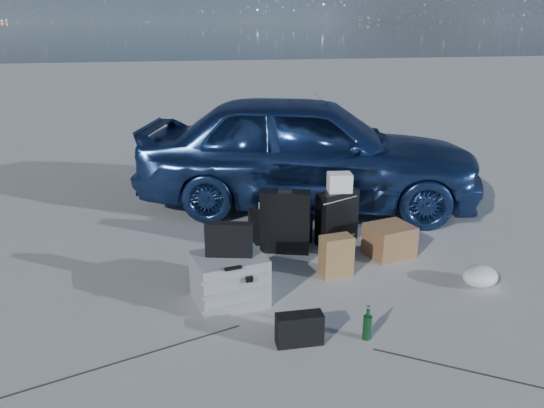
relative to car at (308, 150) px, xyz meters
The scene contains 16 objects.
ground 2.65m from the car, 104.53° to the right, with size 60.00×60.00×0.00m, color #A6A6A2.
car is the anchor object (origin of this frame).
pelican_case 2.69m from the car, 119.80° to the right, with size 0.57×0.47×0.41m, color #A1A3A6.
laptop_bag 2.64m from the car, 119.79° to the right, with size 0.38×0.10×0.29m, color black.
briefcase 2.42m from the car, 123.81° to the right, with size 0.39×0.09×0.30m, color black.
suitcase_left 1.57m from the car, 114.10° to the right, with size 0.50×0.18×0.65m, color black.
suitcase_right 1.33m from the car, 91.04° to the right, with size 0.47×0.17×0.57m, color black.
white_carton 1.26m from the car, 90.45° to the right, with size 0.24×0.19×0.19m, color white.
duffel_bag 1.35m from the car, 119.32° to the right, with size 0.66×0.28×0.33m, color black.
flat_box_white 1.30m from the car, 118.88° to the right, with size 0.41×0.30×0.07m, color white.
flat_box_black 1.28m from the car, 119.25° to the right, with size 0.30×0.22×0.06m, color black.
kraft_bag 2.09m from the car, 97.94° to the right, with size 0.29×0.17×0.38m, color olive.
cardboard_box 1.83m from the car, 77.14° to the right, with size 0.42×0.37×0.32m, color olive.
plastic_bag 2.72m from the car, 69.91° to the right, with size 0.33×0.29×0.19m, color white.
messenger_bag 3.21m from the car, 106.59° to the right, with size 0.34×0.13×0.24m, color black.
green_bottle 3.15m from the car, 97.31° to the right, with size 0.07×0.07×0.26m, color black.
Camera 1 is at (-1.16, -3.79, 2.24)m, focal length 35.00 mm.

